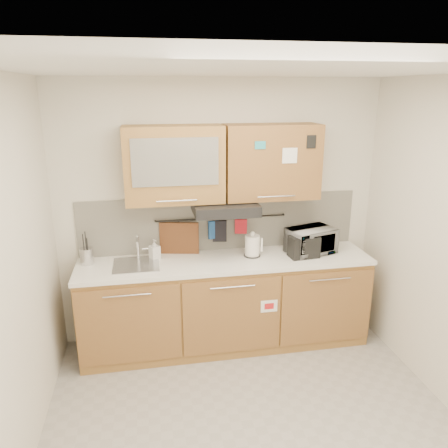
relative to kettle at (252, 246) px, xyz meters
name	(u,v)px	position (x,y,z in m)	size (l,w,h in m)	color
floor	(255,427)	(-0.27, -1.24, -1.02)	(3.20, 3.20, 0.00)	#9E9993
ceiling	(264,69)	(-0.27, -1.24, 1.58)	(3.20, 3.20, 0.00)	white
wall_back	(220,213)	(-0.27, 0.26, 0.28)	(3.20, 3.20, 0.00)	silver
wall_left	(7,290)	(-1.87, -1.24, 0.28)	(3.00, 3.00, 0.00)	silver
base_cabinet	(226,307)	(-0.27, -0.04, -0.62)	(2.80, 0.64, 0.88)	#B07C3E
countertop	(226,261)	(-0.27, -0.05, -0.12)	(2.82, 0.62, 0.04)	white
backsplash	(221,223)	(-0.27, 0.25, 0.18)	(2.80, 0.02, 0.56)	silver
upper_cabinets	(223,163)	(-0.28, 0.09, 0.81)	(1.82, 0.37, 0.70)	#B07C3E
range_hood	(225,208)	(-0.27, 0.01, 0.40)	(0.60, 0.46, 0.10)	black
sink	(136,264)	(-1.12, -0.03, -0.10)	(0.42, 0.40, 0.26)	silver
utensil_rail	(221,218)	(-0.27, 0.21, 0.24)	(0.02, 0.02, 1.30)	black
utensil_crock	(87,256)	(-1.57, 0.08, -0.02)	(0.13, 0.13, 0.31)	silver
kettle	(252,246)	(0.00, 0.00, 0.00)	(0.18, 0.16, 0.25)	white
toaster	(304,246)	(0.49, -0.11, 0.01)	(0.29, 0.19, 0.21)	black
microwave	(311,241)	(0.59, -0.01, 0.03)	(0.45, 0.31, 0.25)	#999999
soap_bottle	(155,249)	(-0.94, 0.10, 0.00)	(0.09, 0.09, 0.19)	#999999
cutting_board	(179,246)	(-0.70, 0.20, -0.02)	(0.39, 0.03, 0.48)	brown
oven_mitt	(214,230)	(-0.35, 0.20, 0.13)	(0.11, 0.03, 0.18)	#1F4C92
dark_pouch	(220,231)	(-0.29, 0.20, 0.11)	(0.14, 0.04, 0.22)	black
pot_holder	(241,226)	(-0.07, 0.20, 0.15)	(0.12, 0.02, 0.15)	red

